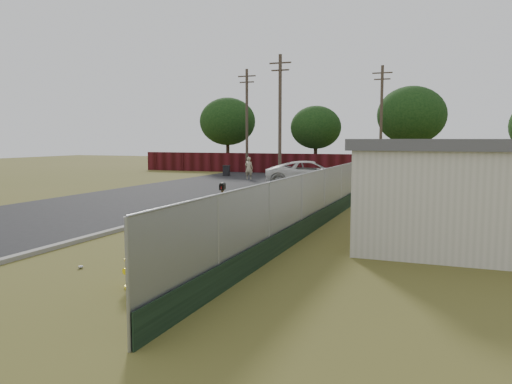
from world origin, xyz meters
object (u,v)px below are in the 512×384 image
at_px(mailbox, 222,189).
at_px(pedestrian, 249,168).
at_px(fire_hydrant, 132,270).
at_px(pickup_truck, 311,173).
at_px(trash_bin, 226,171).

bearing_deg(mailbox, pedestrian, 108.60).
xyz_separation_m(fire_hydrant, pickup_truck, (-2.43, 23.38, 0.45)).
height_order(fire_hydrant, pickup_truck, pickup_truck).
relative_size(fire_hydrant, trash_bin, 0.93).
relative_size(pedestrian, trash_bin, 1.94).
bearing_deg(mailbox, trash_bin, 114.24).
distance_m(mailbox, pickup_truck, 13.41).
bearing_deg(mailbox, pickup_truck, 89.33).
relative_size(fire_hydrant, pedestrian, 0.48).
relative_size(mailbox, pedestrian, 0.76).
bearing_deg(trash_bin, fire_hydrant, -68.90).
relative_size(fire_hydrant, mailbox, 0.63).
distance_m(mailbox, trash_bin, 21.43).
xyz_separation_m(pickup_truck, trash_bin, (-8.95, 6.13, -0.37)).
relative_size(pickup_truck, pedestrian, 3.47).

